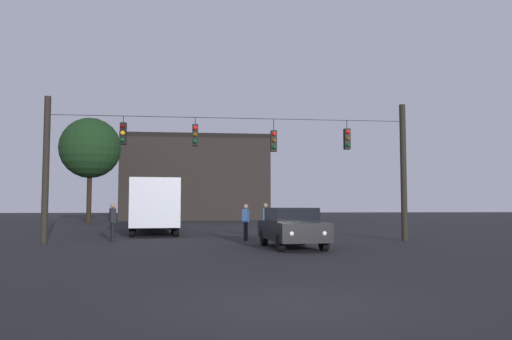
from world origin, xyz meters
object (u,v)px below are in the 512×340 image
pedestrian_crossing_right (113,220)px  tree_left_silhouette (90,148)px  pedestrian_crossing_left (246,220)px  car_near_right (292,227)px  pedestrian_crossing_center (265,218)px  city_bus (154,201)px

pedestrian_crossing_right → tree_left_silhouette: bearing=103.9°
pedestrian_crossing_left → tree_left_silhouette: 29.44m
car_near_right → tree_left_silhouette: bearing=114.5°
pedestrian_crossing_left → pedestrian_crossing_right: pedestrian_crossing_right is taller
tree_left_silhouette → car_near_right: bearing=-65.5°
pedestrian_crossing_center → pedestrian_crossing_right: pedestrian_crossing_center is taller
pedestrian_crossing_center → pedestrian_crossing_left: bearing=-116.4°
city_bus → tree_left_silhouette: tree_left_silhouette is taller
city_bus → pedestrian_crossing_center: (6.05, -5.21, -0.89)m
car_near_right → pedestrian_crossing_right: size_ratio=2.60×
city_bus → pedestrian_crossing_left: bearing=-58.0°
car_near_right → tree_left_silhouette: 33.64m
pedestrian_crossing_right → tree_left_silhouette: size_ratio=0.17×
pedestrian_crossing_left → pedestrian_crossing_center: 2.79m
city_bus → pedestrian_crossing_right: (-1.14, -7.57, -0.90)m
pedestrian_crossing_left → pedestrian_crossing_right: bearing=178.7°
city_bus → pedestrian_crossing_left: 9.13m
pedestrian_crossing_left → pedestrian_crossing_right: 5.95m
car_near_right → pedestrian_crossing_left: size_ratio=2.66×
city_bus → pedestrian_crossing_right: city_bus is taller
car_near_right → pedestrian_crossing_left: 4.28m
car_near_right → pedestrian_crossing_center: size_ratio=2.59×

